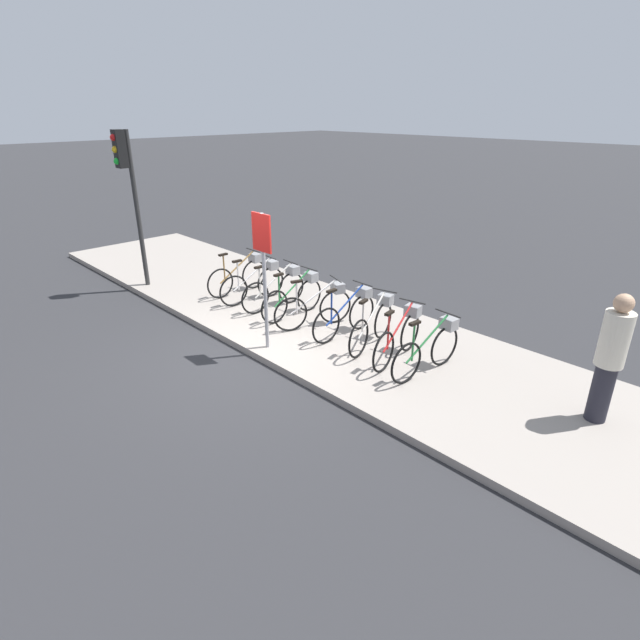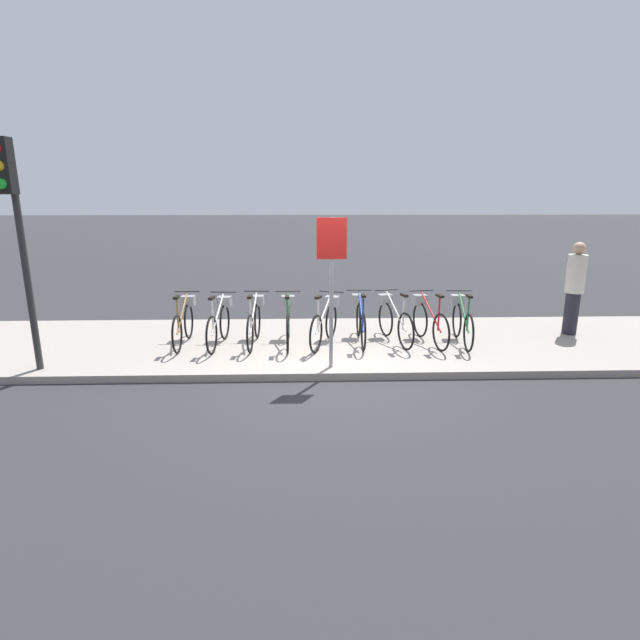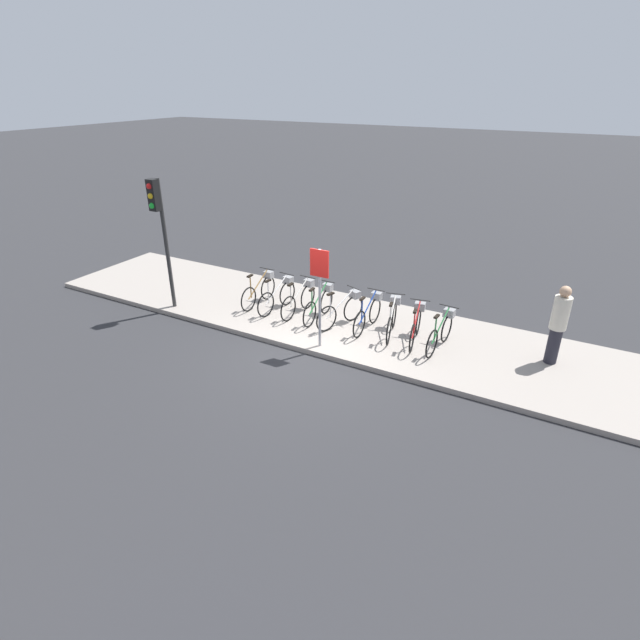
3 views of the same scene
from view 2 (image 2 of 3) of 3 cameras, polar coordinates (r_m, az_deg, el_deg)
name	(u,v)px [view 2 (image 2 of 3)]	position (r m, az deg, el deg)	size (l,w,h in m)	color
ground_plane	(329,381)	(7.54, 1.06, -6.98)	(120.00, 120.00, 0.00)	#2D2D30
sidewalk	(325,344)	(9.12, 0.54, -2.79)	(17.00, 3.38, 0.12)	#9E9389
parked_bicycle_0	(184,321)	(9.16, -15.28, -0.07)	(0.46, 1.55, 0.95)	black
parked_bicycle_1	(220,321)	(8.96, -11.40, -0.15)	(0.46, 1.55, 0.95)	black
parked_bicycle_2	(254,320)	(8.95, -7.50, -0.01)	(0.46, 1.55, 0.95)	black
parked_bicycle_3	(288,320)	(8.88, -3.69, -0.03)	(0.46, 1.55, 0.95)	black
parked_bicycle_4	(326,321)	(8.83, 0.64, -0.07)	(0.65, 1.47, 0.95)	black
parked_bicycle_5	(360,319)	(9.01, 4.65, 0.16)	(0.46, 1.55, 0.95)	black
parked_bicycle_6	(393,318)	(9.09, 8.38, 0.19)	(0.53, 1.52, 0.95)	black
parked_bicycle_7	(428,319)	(9.15, 12.25, 0.10)	(0.46, 1.53, 0.95)	black
parked_bicycle_8	(462,319)	(9.28, 15.88, 0.08)	(0.46, 1.55, 0.95)	black
pedestrian	(575,286)	(10.52, 27.08, 3.45)	(0.34, 0.34, 1.75)	#23232D
traffic_light	(12,208)	(8.32, -31.71, 10.83)	(0.24, 0.40, 3.35)	#2D2D2D
sign_post	(332,268)	(7.40, 1.33, 6.01)	(0.44, 0.07, 2.28)	#99999E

